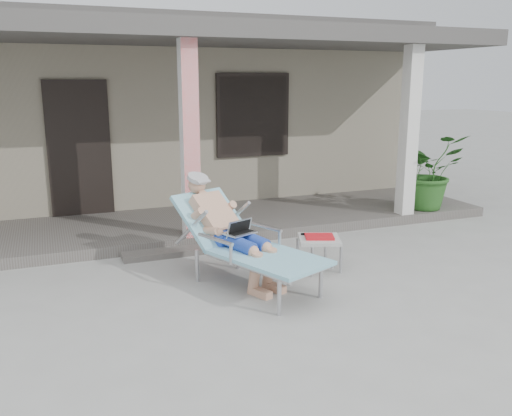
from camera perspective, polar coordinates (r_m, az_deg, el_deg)
name	(u,v)px	position (r m, az deg, el deg)	size (l,w,h in m)	color
ground	(246,304)	(5.64, -1.01, -10.04)	(60.00, 60.00, 0.00)	#9E9E99
house	(136,109)	(11.51, -12.54, 10.14)	(10.40, 5.40, 3.30)	gray
porch_deck	(178,226)	(8.35, -8.19, -1.85)	(10.00, 2.00, 0.15)	#605B56
porch_overhang	(173,40)	(8.03, -8.76, 17.09)	(10.00, 2.30, 2.85)	silver
porch_step	(198,249)	(7.29, -6.09, -4.34)	(2.00, 0.30, 0.07)	#605B56
lounger	(237,215)	(5.98, -2.02, -0.78)	(1.40, 2.01, 1.27)	#B7B7BC
side_table	(319,241)	(6.53, 6.67, -3.46)	(0.62, 0.62, 0.43)	#B6B6B1
potted_palm	(428,171)	(9.40, 17.65, 3.70)	(1.12, 0.97, 1.24)	#26591E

